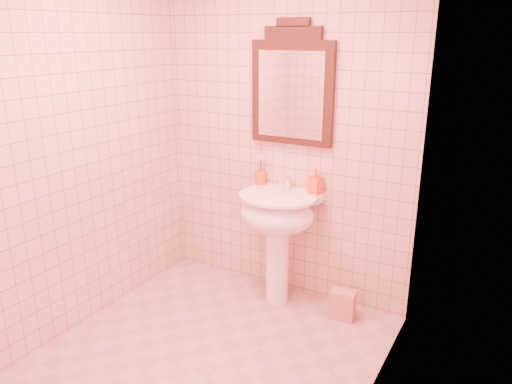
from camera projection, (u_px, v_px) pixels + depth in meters
The scene contains 8 objects.
floor at pixel (205, 360), 3.17m from camera, with size 2.20×2.20×0.00m, color tan.
back_wall at pixel (285, 136), 3.70m from camera, with size 2.00×0.02×2.50m, color beige.
pedestal_sink at pixel (277, 221), 3.66m from camera, with size 0.58×0.58×0.86m.
faucet at pixel (286, 183), 3.69m from camera, with size 0.04×0.16×0.11m.
mirror at pixel (292, 88), 3.53m from camera, with size 0.63×0.06×0.88m.
toothbrush_cup at pixel (260, 177), 3.84m from camera, with size 0.09×0.09×0.20m.
soap_dispenser at pixel (316, 181), 3.59m from camera, with size 0.09×0.09×0.19m, color #E63F13.
towel at pixel (343, 305), 3.60m from camera, with size 0.18×0.12×0.21m, color #CC7978.
Camera 1 is at (1.60, -2.18, 1.99)m, focal length 35.00 mm.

